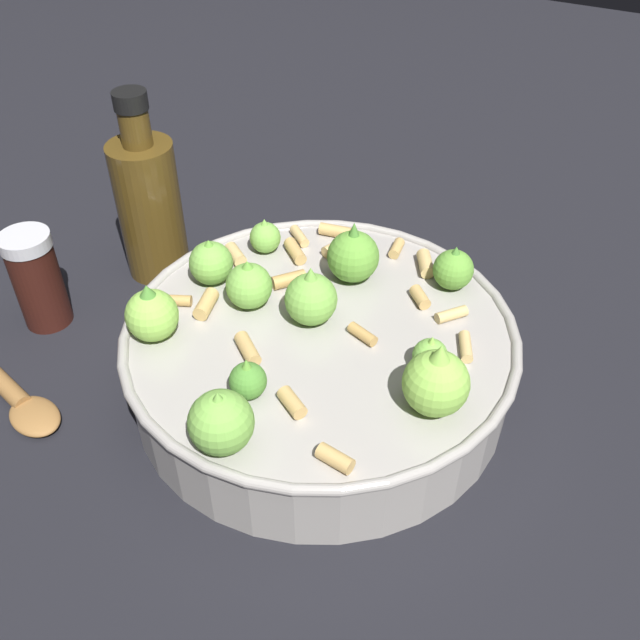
% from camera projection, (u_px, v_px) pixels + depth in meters
% --- Properties ---
extents(ground_plane, '(2.40, 2.40, 0.00)m').
position_uv_depth(ground_plane, '(320.00, 384.00, 0.61)').
color(ground_plane, black).
extents(cooking_pan, '(0.32, 0.32, 0.12)m').
position_uv_depth(cooking_pan, '(318.00, 350.00, 0.58)').
color(cooking_pan, '#9E9993').
rests_on(cooking_pan, ground).
extents(pepper_shaker, '(0.05, 0.05, 0.10)m').
position_uv_depth(pepper_shaker, '(37.00, 279.00, 0.64)').
color(pepper_shaker, '#33140F').
rests_on(pepper_shaker, ground).
extents(olive_oil_bottle, '(0.06, 0.06, 0.19)m').
position_uv_depth(olive_oil_bottle, '(149.00, 204.00, 0.69)').
color(olive_oil_bottle, '#4C3814').
rests_on(olive_oil_bottle, ground).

